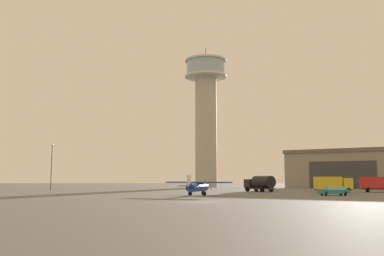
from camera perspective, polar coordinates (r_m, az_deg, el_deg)
name	(u,v)px	position (r m, az deg, el deg)	size (l,w,h in m)	color
ground_plane	(201,202)	(45.34, 1.29, -10.10)	(400.00, 400.00, 0.00)	#60605E
control_tower	(206,109)	(123.15, 1.92, 2.58)	(12.40, 12.40, 41.86)	#B2AD9E
hangar	(349,169)	(125.11, 20.71, -5.27)	(37.30, 34.32, 10.43)	gray
airplane_blue	(197,186)	(62.09, 0.74, -7.97)	(9.79, 7.79, 2.99)	#2847A8
truck_box_yellow	(333,184)	(76.07, 18.71, -7.26)	(6.27, 3.76, 2.83)	#38383D
truck_box_red	(377,183)	(85.29, 24.00, -6.96)	(6.51, 4.42, 2.86)	#38383D
truck_fuel_tanker_black	(260,183)	(81.84, 9.33, -7.45)	(5.24, 7.17, 3.04)	#38383D
car_teal	(334,191)	(65.86, 18.85, -8.12)	(4.44, 2.32, 1.37)	teal
light_post_west	(52,163)	(96.39, -18.69, -4.57)	(0.44, 0.44, 10.11)	#38383D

